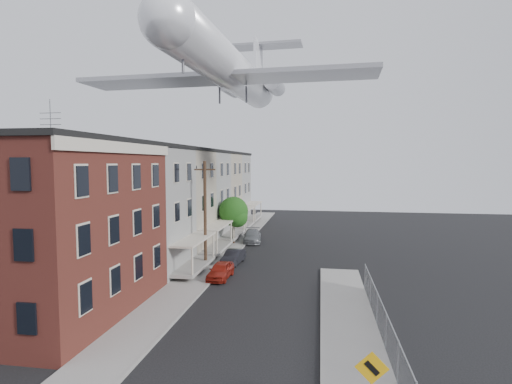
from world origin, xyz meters
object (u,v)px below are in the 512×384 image
car_far (252,236)px  airplane (232,71)px  car_near (221,270)px  car_mid (233,257)px  utility_pole (205,213)px  warning_sign (372,379)px  street_tree (234,213)px

car_far → airplane: (-0.30, -8.76, 16.16)m
car_near → car_mid: 4.50m
car_far → utility_pole: bearing=-107.5°
airplane → warning_sign: bearing=-66.4°
street_tree → car_far: bearing=42.7°
utility_pole → car_far: 12.31m
utility_pole → car_near: 5.29m
warning_sign → car_far: warning_sign is taller
airplane → street_tree: bearing=100.8°
warning_sign → car_mid: warning_sign is taller
utility_pole → car_mid: (2.00, 1.75, -4.06)m
utility_pole → car_mid: 4.85m
utility_pole → airplane: 12.58m
street_tree → car_mid: 8.82m
street_tree → airplane: airplane is taller
warning_sign → street_tree: (-10.87, 28.95, 1.57)m
airplane → car_far: bearing=88.1°
street_tree → car_near: size_ratio=1.41×
warning_sign → airplane: size_ratio=0.10×
car_near → airplane: size_ratio=0.13×
warning_sign → utility_pole: (-11.20, 19.03, 2.79)m
car_near → car_mid: size_ratio=1.00×
street_tree → car_mid: (1.67, -8.18, -2.84)m
warning_sign → airplane: bearing=113.6°
street_tree → car_near: bearing=-82.5°
street_tree → car_far: 3.59m
car_mid → warning_sign: bearing=-60.3°
warning_sign → car_near: (-9.20, 16.27, -1.25)m
utility_pole → street_tree: 10.00m
street_tree → car_mid: size_ratio=1.40×
car_mid → airplane: bearing=112.9°
street_tree → car_far: size_ratio=1.12×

